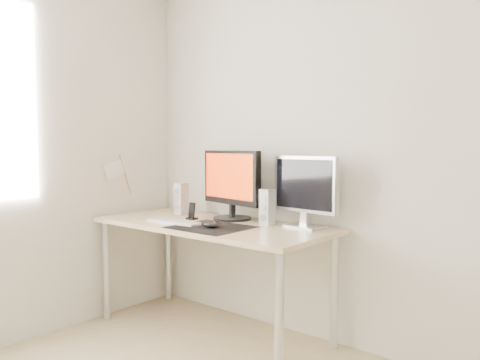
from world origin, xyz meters
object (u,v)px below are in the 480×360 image
Objects in this scene: main_monitor at (231,182)px; speaker_right at (267,207)px; mouse at (210,224)px; second_monitor at (305,188)px; keyboard at (174,222)px; desk at (211,234)px; speaker_left at (181,199)px; phone_dock at (192,214)px.

main_monitor reaches higher than speaker_right.
second_monitor is at bearing 42.29° from mouse.
keyboard is (-0.74, -0.39, -0.23)m from second_monitor.
mouse is 0.24m from desk.
speaker_left is (-0.98, -0.09, -0.13)m from second_monitor.
mouse is 0.38m from phone_dock.
desk is 0.22m from phone_dock.
desk is 7.04× the size of speaker_right.
mouse is 0.63m from speaker_left.
main_monitor is at bearing 109.60° from mouse.
desk is 2.92× the size of main_monitor.
mouse is at bearing -121.53° from speaker_right.
mouse is 0.22× the size of main_monitor.
keyboard is (-0.19, -0.34, -0.25)m from main_monitor.
second_monitor is (0.57, 0.22, 0.32)m from desk.
desk is at bearing -96.59° from main_monitor.
speaker_left is (-0.56, 0.29, 0.09)m from mouse.
second_monitor is at bearing 21.55° from desk.
speaker_right is (0.75, 0.02, 0.00)m from speaker_left.
phone_dock is at bearing 95.67° from keyboard.
phone_dock is (-0.19, 0.01, 0.11)m from desk.
mouse is at bearing -28.13° from phone_dock.
mouse is 0.54× the size of speaker_left.
keyboard is 0.18m from phone_dock.
mouse is 0.62m from second_monitor.
keyboard is (-0.17, -0.16, 0.09)m from desk.
speaker_left reaches higher than desk.
main_monitor reaches higher than phone_dock.
phone_dock is at bearing 175.88° from desk.
desk is 3.54× the size of second_monitor.
speaker_left is (-0.43, -0.05, -0.14)m from main_monitor.
keyboard is at bearing -136.19° from desk.
desk is 0.42m from speaker_right.
second_monitor reaches higher than keyboard.
speaker_right reaches higher than phone_dock.
speaker_right is (-0.23, -0.07, -0.13)m from second_monitor.
speaker_left is 1.97× the size of phone_dock.
second_monitor is (0.55, 0.05, -0.01)m from main_monitor.
desk is 3.78× the size of keyboard.
main_monitor reaches higher than mouse.
mouse is 0.43m from main_monitor.
keyboard is at bearing -152.29° from second_monitor.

